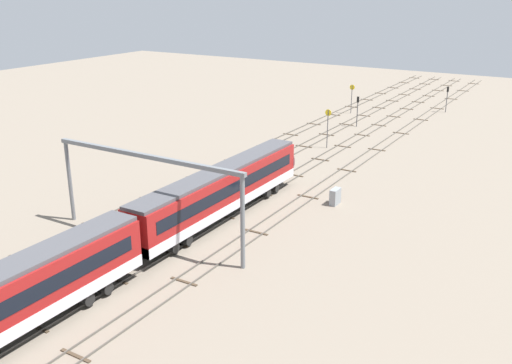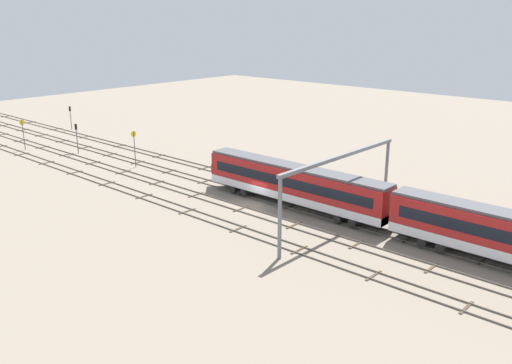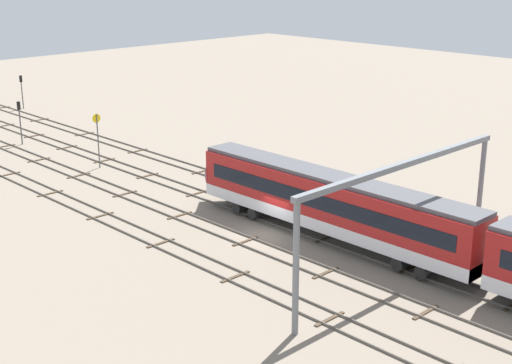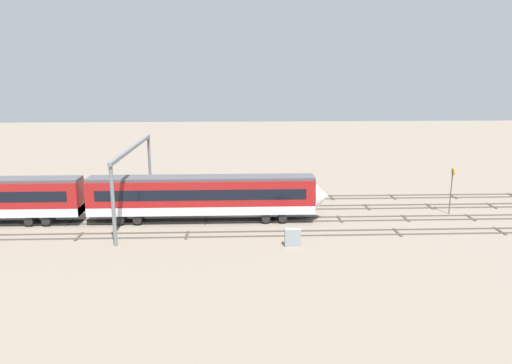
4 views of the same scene
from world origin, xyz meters
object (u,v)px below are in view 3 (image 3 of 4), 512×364
Objects in this scene: speed_sign_mid_trackside at (98,134)px; relay_cabinet at (311,181)px; signal_light_trackside_departure at (21,87)px; signal_light_trackside_approach at (20,117)px; overhead_gantry at (403,190)px.

speed_sign_mid_trackside reaches higher than relay_cabinet.
signal_light_trackside_departure is at bearing 1.36° from relay_cabinet.
signal_light_trackside_approach is 34.49m from relay_cabinet.
speed_sign_mid_trackside is 1.12× the size of signal_light_trackside_approach.
signal_light_trackside_approach is (13.75, 1.11, -0.31)m from speed_sign_mid_trackside.
speed_sign_mid_trackside is (35.47, -0.68, -2.69)m from overhead_gantry.
speed_sign_mid_trackside is at bearing -175.39° from signal_light_trackside_approach.
overhead_gantry reaches higher than signal_light_trackside_approach.
signal_light_trackside_departure is (18.10, -9.37, -0.16)m from signal_light_trackside_approach.
signal_light_trackside_departure is at bearing -27.38° from signal_light_trackside_approach.
signal_light_trackside_approach is at bearing 0.49° from overhead_gantry.
signal_light_trackside_approach is 20.38m from signal_light_trackside_departure.
signal_light_trackside_departure is (31.85, -8.27, -0.47)m from speed_sign_mid_trackside.
overhead_gantry reaches higher than speed_sign_mid_trackside.
relay_cabinet is at bearing -153.51° from speed_sign_mid_trackside.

